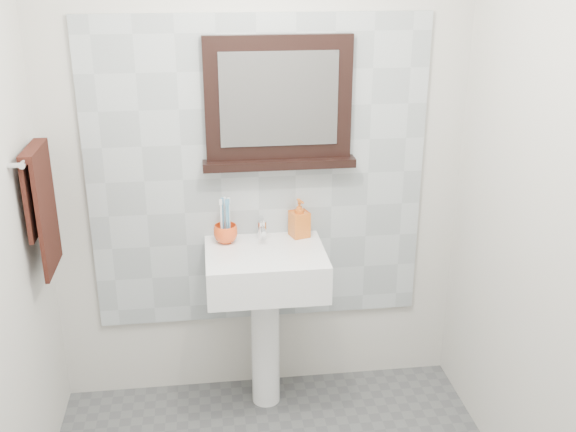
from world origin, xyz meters
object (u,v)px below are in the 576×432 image
(soap_dispenser, at_px, (299,218))
(hand_towel, at_px, (41,200))
(pedestal_sink, at_px, (265,286))
(framed_mirror, at_px, (278,106))
(toothbrush_cup, at_px, (226,234))

(soap_dispenser, distance_m, hand_towel, 1.17)
(pedestal_sink, bearing_deg, framed_mirror, 64.87)
(pedestal_sink, bearing_deg, hand_towel, -176.32)
(pedestal_sink, xyz_separation_m, hand_towel, (-0.95, -0.06, 0.50))
(hand_towel, bearing_deg, soap_dispenser, 10.35)
(toothbrush_cup, relative_size, soap_dispenser, 0.60)
(soap_dispenser, height_order, hand_towel, hand_towel)
(pedestal_sink, distance_m, hand_towel, 1.07)
(hand_towel, bearing_deg, toothbrush_cup, 12.70)
(framed_mirror, height_order, hand_towel, framed_mirror)
(toothbrush_cup, distance_m, hand_towel, 0.84)
(pedestal_sink, height_order, framed_mirror, framed_mirror)
(toothbrush_cup, bearing_deg, soap_dispenser, 5.15)
(soap_dispenser, relative_size, hand_towel, 0.34)
(pedestal_sink, height_order, toothbrush_cup, pedestal_sink)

